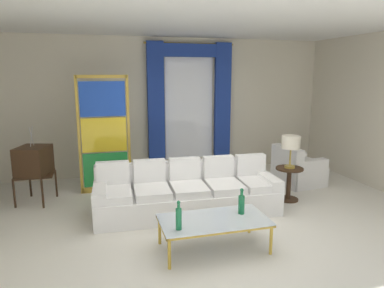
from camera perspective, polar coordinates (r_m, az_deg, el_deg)
ground_plane at (r=5.44m, az=3.40°, el=-12.69°), size 16.00×16.00×0.00m
wall_rear at (r=7.96m, az=-3.55°, el=6.15°), size 8.00×0.12×3.00m
ceiling_slab at (r=5.79m, az=1.09°, el=19.33°), size 8.00×7.60×0.04m
curtained_window at (r=7.88m, az=-0.34°, el=7.87°), size 2.00×0.17×2.70m
couch_white_long at (r=5.75m, az=-0.87°, el=-8.03°), size 2.96×1.05×0.86m
coffee_table at (r=4.56m, az=3.56°, el=-12.45°), size 1.37×0.72×0.41m
bottle_blue_decanter at (r=4.69m, az=8.05°, el=-9.55°), size 0.08×0.08×0.35m
bottle_crystal_tall at (r=4.20m, az=-2.18°, el=-11.89°), size 0.07×0.07×0.36m
vintage_tv at (r=6.63m, az=-24.38°, el=-2.65°), size 0.66×0.71×1.35m
armchair_white at (r=7.44m, az=16.66°, el=-4.18°), size 0.91×0.90×0.80m
stained_glass_divider at (r=6.73m, az=-14.07°, el=1.09°), size 0.95×0.05×2.20m
peacock_figurine at (r=6.64m, az=-8.92°, el=-6.30°), size 0.44×0.60×0.50m
round_side_table at (r=6.47m, az=15.48°, el=-5.80°), size 0.48×0.48×0.59m
table_lamp_brass at (r=6.31m, az=15.80°, el=0.06°), size 0.32×0.32×0.57m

